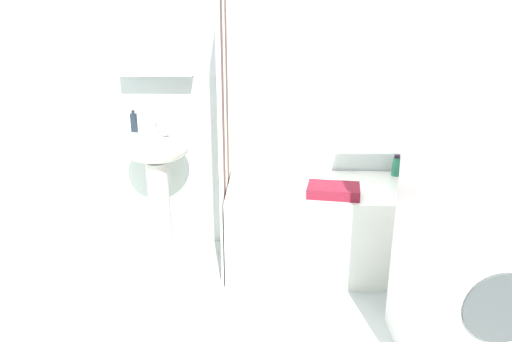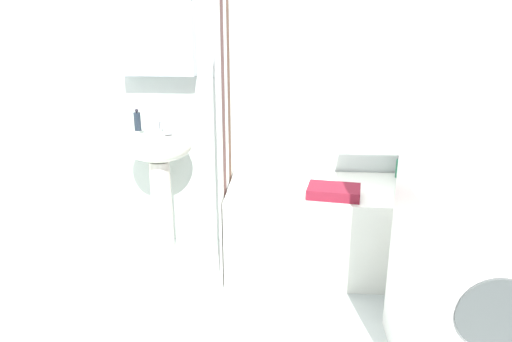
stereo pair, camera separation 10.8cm
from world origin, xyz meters
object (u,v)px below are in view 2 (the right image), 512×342
at_px(washer_dryer_stack, 482,193).
at_px(toothbrush_cup, 167,125).
at_px(towel_folded, 334,191).
at_px(lotion_bottle, 400,168).
at_px(soap_dispenser, 137,121).
at_px(body_wash_bottle, 438,161).
at_px(sink, 159,166).
at_px(shampoo_bottle, 421,162).
at_px(bathtub, 342,228).

bearing_deg(washer_dryer_stack, toothbrush_cup, 147.93).
height_order(toothbrush_cup, towel_folded, toothbrush_cup).
relative_size(lotion_bottle, towel_folded, 0.48).
bearing_deg(soap_dispenser, body_wash_bottle, 2.30).
relative_size(sink, toothbrush_cup, 8.00).
bearing_deg(towel_folded, soap_dispenser, 165.32).
bearing_deg(toothbrush_cup, shampoo_bottle, 4.39).
relative_size(sink, lotion_bottle, 5.81).
distance_m(body_wash_bottle, shampoo_bottle, 0.12).
bearing_deg(soap_dispenser, towel_folded, -14.68).
xyz_separation_m(soap_dispenser, towel_folded, (1.28, -0.33, -0.34)).
xyz_separation_m(body_wash_bottle, shampoo_bottle, (-0.12, -0.03, -0.00)).
bearing_deg(lotion_bottle, towel_folded, -140.76).
relative_size(bathtub, body_wash_bottle, 6.20).
relative_size(bathtub, towel_folded, 4.75).
xyz_separation_m(bathtub, washer_dryer_stack, (0.45, -0.90, 0.59)).
height_order(toothbrush_cup, body_wash_bottle, toothbrush_cup).
bearing_deg(washer_dryer_stack, body_wash_bottle, 80.96).
bearing_deg(towel_folded, sink, 165.53).
height_order(lotion_bottle, towel_folded, lotion_bottle).
relative_size(sink, washer_dryer_stack, 0.50).
height_order(bathtub, washer_dryer_stack, washer_dryer_stack).
bearing_deg(bathtub, towel_folded, -118.59).
bearing_deg(soap_dispenser, lotion_bottle, 1.64).
bearing_deg(soap_dispenser, bathtub, -7.40).
bearing_deg(shampoo_bottle, soap_dispenser, -178.44).
xyz_separation_m(body_wash_bottle, lotion_bottle, (-0.25, -0.03, -0.04)).
distance_m(sink, bathtub, 1.28).
xyz_separation_m(sink, soap_dispenser, (-0.14, 0.04, 0.30)).
bearing_deg(shampoo_bottle, lotion_bottle, -179.49).
xyz_separation_m(shampoo_bottle, lotion_bottle, (-0.13, -0.00, -0.04)).
bearing_deg(sink, body_wash_bottle, 3.73).
distance_m(shampoo_bottle, lotion_bottle, 0.14).
xyz_separation_m(bathtub, body_wash_bottle, (0.63, 0.26, 0.39)).
relative_size(toothbrush_cup, lotion_bottle, 0.73).
xyz_separation_m(sink, washer_dryer_stack, (1.67, -1.03, 0.24)).
xyz_separation_m(body_wash_bottle, towel_folded, (-0.72, -0.41, -0.08)).
bearing_deg(bathtub, lotion_bottle, 30.53).
height_order(sink, shampoo_bottle, sink).
bearing_deg(body_wash_bottle, toothbrush_cup, -174.97).
relative_size(soap_dispenser, toothbrush_cup, 1.35).
distance_m(toothbrush_cup, towel_folded, 1.14).
distance_m(soap_dispenser, shampoo_bottle, 1.90).
bearing_deg(bathtub, soap_dispenser, 172.60).
height_order(sink, soap_dispenser, soap_dispenser).
bearing_deg(sink, soap_dispenser, 163.65).
bearing_deg(towel_folded, washer_dryer_stack, -54.03).
bearing_deg(lotion_bottle, sink, -176.75).
distance_m(body_wash_bottle, lotion_bottle, 0.25).
distance_m(towel_folded, washer_dryer_stack, 0.95).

